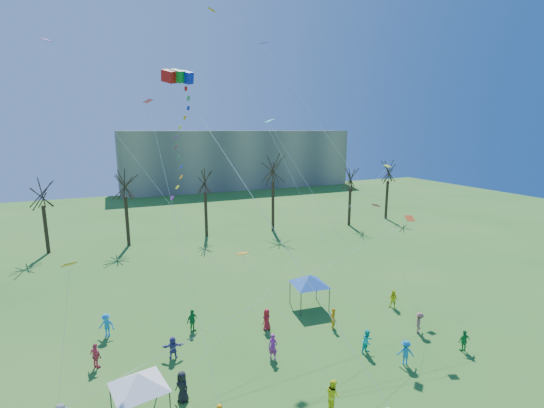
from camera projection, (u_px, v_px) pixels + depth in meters
name	position (u px, v px, depth m)	size (l,w,h in m)	color
distant_building	(238.00, 159.00, 101.52)	(60.00, 14.00, 15.00)	gray
bare_tree_row	(210.00, 186.00, 53.47)	(69.61, 8.50, 11.89)	black
big_box_kite	(185.00, 145.00, 22.63)	(4.74, 6.65, 21.12)	red
canopy_tent_white	(138.00, 380.00, 19.90)	(3.69, 3.69, 2.82)	#3F3F44
canopy_tent_blue	(309.00, 280.00, 32.79)	(3.99, 3.99, 3.00)	#3F3F44
festival_crowd	(255.00, 351.00, 25.21)	(26.19, 14.19, 1.85)	red
small_kites_aloft	(260.00, 158.00, 27.52)	(28.49, 17.20, 35.13)	orange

